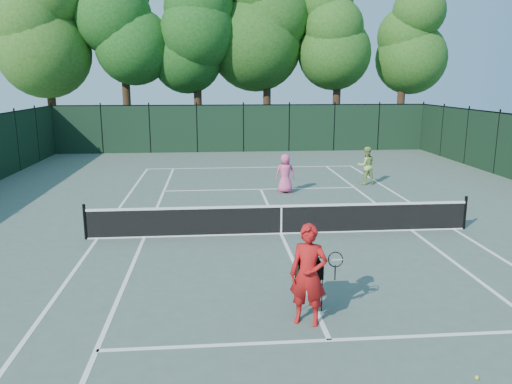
{
  "coord_description": "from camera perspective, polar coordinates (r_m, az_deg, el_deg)",
  "views": [
    {
      "loc": [
        -2.04,
        -14.43,
        4.58
      ],
      "look_at": [
        -0.68,
        1.0,
        1.1
      ],
      "focal_mm": 35.0,
      "sensor_mm": 36.0,
      "label": 1
    }
  ],
  "objects": [
    {
      "name": "tree_1",
      "position": [
        37.14,
        -15.04,
        18.61
      ],
      "size": [
        6.8,
        6.8,
        13.98
      ],
      "color": "black",
      "rests_on": "ground"
    },
    {
      "name": "ground",
      "position": [
        15.28,
        2.88,
        -4.8
      ],
      "size": [
        90.0,
        90.0,
        0.0
      ],
      "primitive_type": "plane",
      "color": "#4A5A4F",
      "rests_on": "ground"
    },
    {
      "name": "sideline_singles_left",
      "position": [
        15.28,
        -12.65,
        -5.09
      ],
      "size": [
        0.1,
        23.77,
        0.01
      ],
      "primitive_type": "cube",
      "color": "white",
      "rests_on": "ground"
    },
    {
      "name": "ball_hopper",
      "position": [
        10.32,
        6.05,
        -8.78
      ],
      "size": [
        0.61,
        0.61,
        0.97
      ],
      "rotation": [
        0.0,
        0.0,
        -0.23
      ],
      "color": "black",
      "rests_on": "ground"
    },
    {
      "name": "tree_0",
      "position": [
        37.74,
        -22.97,
        17.15
      ],
      "size": [
        6.4,
        6.4,
        13.14
      ],
      "color": "black",
      "rests_on": "ground"
    },
    {
      "name": "coach",
      "position": [
        9.6,
        6.02,
        -9.39
      ],
      "size": [
        1.13,
        0.72,
        1.97
      ],
      "rotation": [
        0.0,
        0.0,
        -0.4
      ],
      "color": "#B31414",
      "rests_on": "ground"
    },
    {
      "name": "tree_4",
      "position": [
        37.32,
        9.47,
        17.98
      ],
      "size": [
        6.2,
        6.2,
        12.97
      ],
      "color": "black",
      "rests_on": "ground"
    },
    {
      "name": "service_line_far",
      "position": [
        21.43,
        0.54,
        0.33
      ],
      "size": [
        8.23,
        0.1,
        0.01
      ],
      "primitive_type": "cube",
      "color": "white",
      "rests_on": "ground"
    },
    {
      "name": "tree_5",
      "position": [
        39.26,
        16.66,
        16.73
      ],
      "size": [
        5.8,
        5.8,
        12.23
      ],
      "color": "black",
      "rests_on": "ground"
    },
    {
      "name": "tennis_net",
      "position": [
        15.14,
        2.9,
        -3.08
      ],
      "size": [
        11.69,
        0.09,
        1.06
      ],
      "color": "black",
      "rests_on": "ground"
    },
    {
      "name": "sideline_doubles_right",
      "position": [
        16.91,
        21.67,
        -3.97
      ],
      "size": [
        0.1,
        23.77,
        0.01
      ],
      "primitive_type": "cube",
      "color": "white",
      "rests_on": "ground"
    },
    {
      "name": "sideline_doubles_left",
      "position": [
        15.53,
        -17.69,
        -5.1
      ],
      "size": [
        0.1,
        23.77,
        0.01
      ],
      "primitive_type": "cube",
      "color": "white",
      "rests_on": "ground"
    },
    {
      "name": "loose_ball_near_cart",
      "position": [
        9.01,
        23.94,
        -18.83
      ],
      "size": [
        0.07,
        0.07,
        0.07
      ],
      "primitive_type": "sphere",
      "color": "#BCDD2D",
      "rests_on": "ground"
    },
    {
      "name": "tree_3",
      "position": [
        37.22,
        1.3,
        19.49
      ],
      "size": [
        7.0,
        7.0,
        14.45
      ],
      "color": "black",
      "rests_on": "ground"
    },
    {
      "name": "sideline_singles_right",
      "position": [
        16.34,
        17.36,
        -4.2
      ],
      "size": [
        0.1,
        23.77,
        0.01
      ],
      "primitive_type": "cube",
      "color": "white",
      "rests_on": "ground"
    },
    {
      "name": "baseline_far",
      "position": [
        26.79,
        -0.6,
        2.82
      ],
      "size": [
        10.97,
        0.1,
        0.01
      ],
      "primitive_type": "cube",
      "color": "white",
      "rests_on": "ground"
    },
    {
      "name": "player_green",
      "position": [
        22.86,
        12.45,
        2.97
      ],
      "size": [
        0.91,
        0.76,
        1.7
      ],
      "rotation": [
        0.0,
        0.0,
        3.29
      ],
      "color": "#99BD5E",
      "rests_on": "ground"
    },
    {
      "name": "tree_2",
      "position": [
        36.38,
        -6.85,
        17.54
      ],
      "size": [
        6.0,
        6.0,
        12.4
      ],
      "color": "black",
      "rests_on": "ground"
    },
    {
      "name": "center_service_line",
      "position": [
        15.28,
        2.88,
        -4.79
      ],
      "size": [
        0.1,
        12.8,
        0.01
      ],
      "primitive_type": "cube",
      "color": "white",
      "rests_on": "ground"
    },
    {
      "name": "fence_far",
      "position": [
        32.64,
        -1.44,
        7.24
      ],
      "size": [
        24.0,
        0.05,
        3.0
      ],
      "primitive_type": "cube",
      "color": "black",
      "rests_on": "ground"
    },
    {
      "name": "service_line_near",
      "position": [
        9.47,
        8.4,
        -16.4
      ],
      "size": [
        8.23,
        0.1,
        0.01
      ],
      "primitive_type": "cube",
      "color": "white",
      "rests_on": "ground"
    },
    {
      "name": "player_pink",
      "position": [
        20.67,
        3.37,
        2.14
      ],
      "size": [
        0.8,
        0.52,
        1.63
      ],
      "rotation": [
        0.0,
        0.0,
        3.13
      ],
      "color": "#E5518C",
      "rests_on": "ground"
    },
    {
      "name": "loose_ball_midcourt",
      "position": [
        14.15,
        6.57,
        -6.16
      ],
      "size": [
        0.07,
        0.07,
        0.07
      ],
      "primitive_type": "sphere",
      "color": "#C0E22E",
      "rests_on": "ground"
    }
  ]
}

